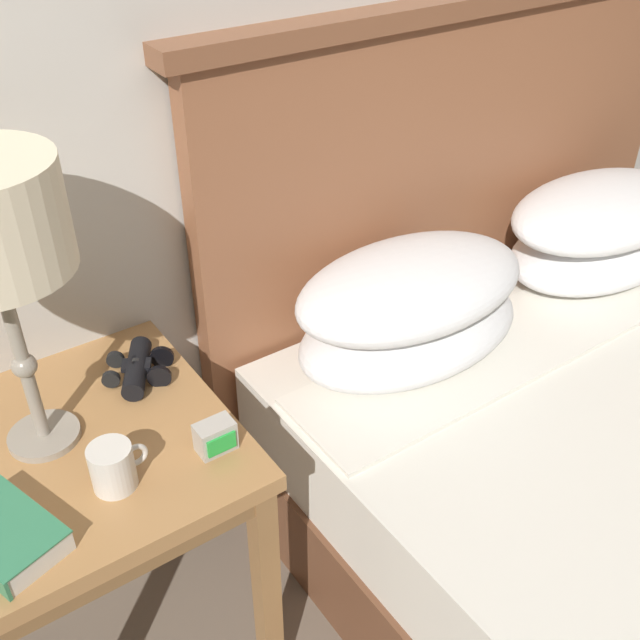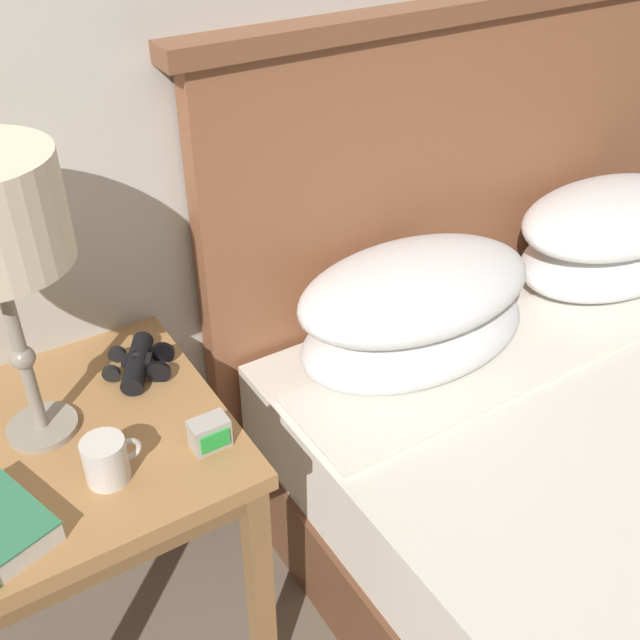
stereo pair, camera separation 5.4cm
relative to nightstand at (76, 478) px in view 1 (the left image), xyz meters
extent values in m
cube|color=#AD7A47|center=(0.00, 0.00, 0.07)|extent=(0.58, 0.58, 0.04)
cube|color=brown|center=(0.00, 0.00, 0.02)|extent=(0.55, 0.55, 0.05)
cube|color=olive|center=(0.26, -0.26, -0.25)|extent=(0.04, 0.04, 0.61)
cube|color=olive|center=(0.26, 0.25, -0.25)|extent=(0.04, 0.04, 0.61)
cube|color=white|center=(1.17, -0.11, -0.06)|extent=(1.42, 0.28, 0.01)
cube|color=brown|center=(1.17, 0.24, 0.04)|extent=(1.55, 0.06, 1.20)
cube|color=brown|center=(1.17, 0.24, 0.67)|extent=(1.62, 0.10, 0.04)
ellipsoid|color=white|center=(0.83, 0.00, 0.01)|extent=(0.60, 0.36, 0.15)
ellipsoid|color=white|center=(1.52, 0.00, 0.01)|extent=(0.60, 0.36, 0.15)
ellipsoid|color=white|center=(0.82, 0.00, 0.14)|extent=(0.60, 0.36, 0.15)
ellipsoid|color=white|center=(1.50, 0.00, 0.14)|extent=(0.60, 0.36, 0.15)
cylinder|color=gray|center=(-0.03, 0.04, 0.09)|extent=(0.13, 0.13, 0.01)
cylinder|color=gray|center=(-0.03, 0.04, 0.27)|extent=(0.02, 0.02, 0.35)
sphere|color=gray|center=(-0.03, 0.04, 0.26)|extent=(0.04, 0.04, 0.04)
cube|color=silver|center=(-0.15, -0.16, 0.11)|extent=(0.17, 0.22, 0.04)
cube|color=#337F56|center=(-0.15, -0.16, 0.13)|extent=(0.17, 0.22, 0.00)
cylinder|color=black|center=(0.17, 0.08, 0.11)|extent=(0.09, 0.10, 0.04)
cylinder|color=black|center=(0.21, 0.06, 0.11)|extent=(0.05, 0.03, 0.05)
cylinder|color=black|center=(0.13, 0.11, 0.11)|extent=(0.04, 0.03, 0.04)
cylinder|color=black|center=(0.20, 0.14, 0.11)|extent=(0.09, 0.10, 0.04)
cylinder|color=black|center=(0.24, 0.12, 0.11)|extent=(0.05, 0.03, 0.05)
cylinder|color=black|center=(0.16, 0.16, 0.11)|extent=(0.04, 0.03, 0.04)
cube|color=black|center=(0.19, 0.11, 0.12)|extent=(0.07, 0.06, 0.01)
cylinder|color=black|center=(0.19, 0.11, 0.12)|extent=(0.02, 0.02, 0.02)
cylinder|color=silver|center=(0.04, -0.14, 0.13)|extent=(0.08, 0.08, 0.08)
torus|color=silver|center=(0.08, -0.14, 0.13)|extent=(0.05, 0.01, 0.05)
cube|color=#B7B2A8|center=(0.22, -0.16, 0.12)|extent=(0.07, 0.04, 0.06)
cube|color=green|center=(0.22, -0.19, 0.12)|extent=(0.06, 0.00, 0.04)
camera|label=1|loc=(-0.18, -1.08, 1.06)|focal=42.00mm
camera|label=2|loc=(-0.13, -1.11, 1.06)|focal=42.00mm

